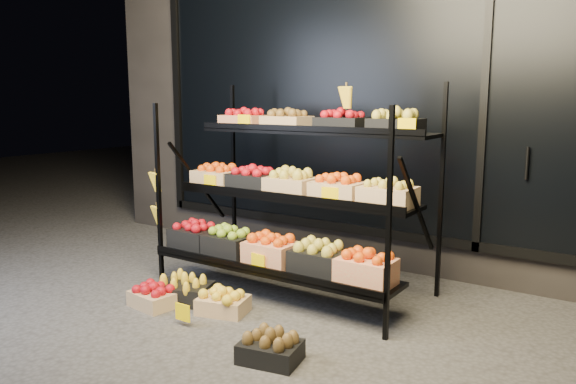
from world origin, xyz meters
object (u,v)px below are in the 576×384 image
Objects in this scene: floor_crate_left at (153,296)px; floor_crate_midright at (223,302)px; display_rack at (288,195)px; floor_crate_midleft at (184,290)px.

floor_crate_left is 0.91× the size of floor_crate_midright.
floor_crate_left is at bearing -126.85° from display_rack.
floor_crate_midleft is (0.11, 0.21, 0.01)m from floor_crate_left.
floor_crate_left is at bearing -174.39° from floor_crate_midright.
floor_crate_midright is (0.51, 0.20, 0.00)m from floor_crate_left.
display_rack is 5.44× the size of floor_crate_midright.
display_rack reaches higher than floor_crate_midleft.
floor_crate_midleft is at bearing 68.20° from floor_crate_left.
floor_crate_left is at bearing -138.67° from floor_crate_midleft.
display_rack is 0.97m from floor_crate_midright.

